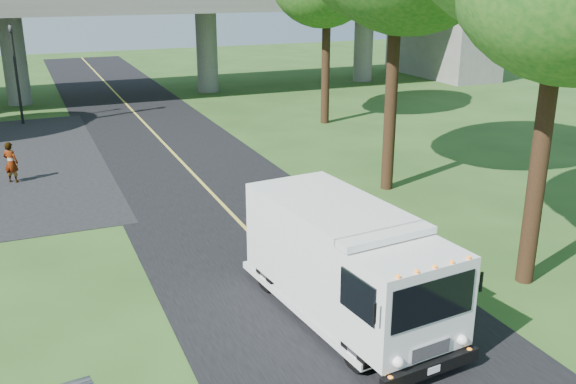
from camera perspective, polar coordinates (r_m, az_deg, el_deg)
ground at (r=14.25m, az=6.08°, el=-13.34°), size 120.00×120.00×0.00m
road at (r=22.64m, az=-6.14°, el=-0.82°), size 7.00×90.00×0.02m
lane_line at (r=22.63m, az=-6.15°, el=-0.77°), size 0.12×90.00×0.01m
overpass at (r=43.02m, az=-15.26°, el=14.10°), size 54.00×10.00×7.30m
traffic_signal at (r=36.74m, az=-23.10°, el=10.46°), size 0.18×0.22×5.20m
step_van at (r=14.65m, az=5.09°, el=-6.05°), size 2.92×6.43×2.61m
pedestrian at (r=26.53m, az=-23.41°, el=2.42°), size 0.69×0.64×1.59m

